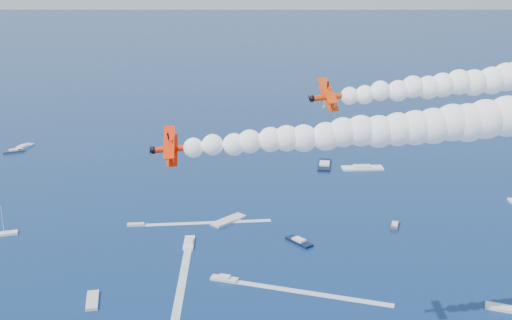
{
  "coord_description": "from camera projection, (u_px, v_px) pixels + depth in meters",
  "views": [
    {
      "loc": [
        8.83,
        -68.55,
        75.81
      ],
      "look_at": [
        3.29,
        22.86,
        46.94
      ],
      "focal_mm": 44.84,
      "sensor_mm": 36.0,
      "label": 1
    }
  ],
  "objects": [
    {
      "name": "smoke_trail_trail",
      "position": [
        379.0,
        130.0,
        90.39
      ],
      "size": [
        59.19,
        20.06,
        10.84
      ],
      "primitive_type": null,
      "rotation": [
        0.0,
        0.0,
        3.27
      ],
      "color": "white"
    },
    {
      "name": "biplane_lead",
      "position": [
        330.0,
        97.0,
        99.17
      ],
      "size": [
        8.05,
        9.62,
        7.17
      ],
      "primitive_type": null,
      "rotation": [
        -0.37,
        0.07,
        3.36
      ],
      "color": "red"
    },
    {
      "name": "biplane_trail",
      "position": [
        174.0,
        149.0,
        89.27
      ],
      "size": [
        7.49,
        9.14,
        7.31
      ],
      "primitive_type": null,
      "rotation": [
        -0.41,
        0.07,
        3.27
      ],
      "color": "#F42505"
    },
    {
      "name": "smoke_trail_lead",
      "position": [
        505.0,
        78.0,
        102.73
      ],
      "size": [
        59.66,
        29.24,
        10.84
      ],
      "primitive_type": null,
      "rotation": [
        0.0,
        0.0,
        3.36
      ],
      "color": "white"
    },
    {
      "name": "spectator_boats",
      "position": [
        244.0,
        216.0,
        196.52
      ],
      "size": [
        224.85,
        167.35,
        0.7
      ],
      "color": "white",
      "rests_on": "ground"
    },
    {
      "name": "boat_wakes",
      "position": [
        340.0,
        246.0,
        176.82
      ],
      "size": [
        163.53,
        83.66,
        0.04
      ],
      "color": "white",
      "rests_on": "ground"
    }
  ]
}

